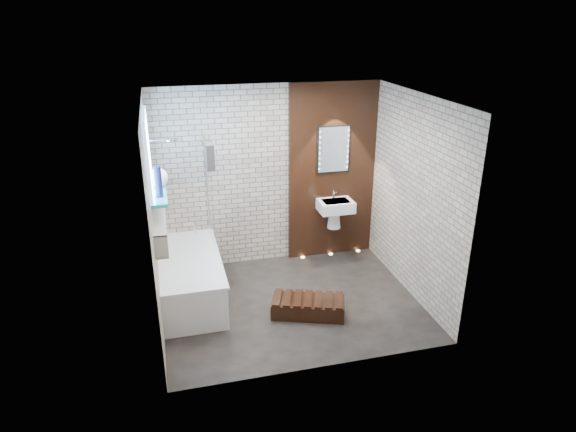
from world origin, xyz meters
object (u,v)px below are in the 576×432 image
object	(u,v)px
walnut_step	(308,307)
bath_screen	(210,192)
bathtub	(190,278)
washbasin	(335,210)
led_mirror	(334,150)

from	to	relation	value
walnut_step	bath_screen	bearing A→B (deg)	130.38
bathtub	walnut_step	xyz separation A→B (m)	(1.37, -0.75, -0.19)
washbasin	led_mirror	distance (m)	0.88
bath_screen	walnut_step	xyz separation A→B (m)	(1.01, -1.19, -1.18)
walnut_step	bathtub	bearing A→B (deg)	151.25
bathtub	washbasin	size ratio (longest dim) A/B	3.00
washbasin	walnut_step	bearing A→B (deg)	-120.45
bathtub	led_mirror	world-z (taller)	led_mirror
bathtub	bath_screen	world-z (taller)	bath_screen
bath_screen	washbasin	world-z (taller)	bath_screen
bathtub	bath_screen	size ratio (longest dim) A/B	1.24
led_mirror	walnut_step	size ratio (longest dim) A/B	0.79
washbasin	walnut_step	distance (m)	1.74
washbasin	walnut_step	world-z (taller)	washbasin
washbasin	led_mirror	size ratio (longest dim) A/B	0.83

